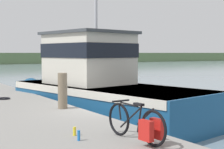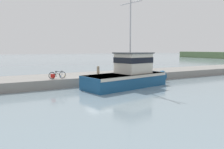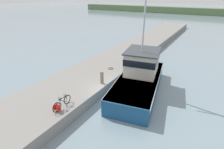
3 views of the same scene
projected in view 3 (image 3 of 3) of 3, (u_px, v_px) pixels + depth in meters
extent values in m
plane|color=gray|center=(110.00, 98.00, 15.26)|extent=(320.00, 320.00, 0.00)
cube|color=gray|center=(79.00, 84.00, 16.68)|extent=(5.75, 80.00, 0.95)
cube|color=navy|center=(138.00, 85.00, 16.09)|extent=(5.11, 9.70, 1.41)
cone|color=navy|center=(148.00, 64.00, 20.72)|extent=(1.62, 1.88, 1.34)
cube|color=beige|center=(139.00, 79.00, 15.85)|extent=(5.14, 9.53, 0.28)
cube|color=beige|center=(142.00, 62.00, 16.33)|extent=(3.31, 3.68, 2.12)
cube|color=black|center=(142.00, 59.00, 16.17)|extent=(3.37, 3.75, 0.59)
cube|color=#3D4247|center=(143.00, 51.00, 15.85)|extent=(3.57, 3.97, 0.12)
cylinder|color=#B2B2B7|center=(145.00, 11.00, 13.97)|extent=(0.14, 0.14, 6.83)
torus|color=black|center=(56.00, 107.00, 11.86)|extent=(0.11, 0.71, 0.71)
torus|color=black|center=(67.00, 99.00, 12.75)|extent=(0.11, 0.71, 0.71)
cylinder|color=black|center=(58.00, 107.00, 12.04)|extent=(0.06, 0.38, 0.19)
cylinder|color=black|center=(60.00, 103.00, 12.15)|extent=(0.05, 0.15, 0.54)
cylinder|color=black|center=(59.00, 103.00, 11.97)|extent=(0.07, 0.49, 0.40)
cylinder|color=black|center=(63.00, 101.00, 12.38)|extent=(0.08, 0.70, 0.55)
cylinder|color=black|center=(63.00, 97.00, 12.31)|extent=(0.08, 0.57, 0.05)
cylinder|color=black|center=(67.00, 97.00, 12.65)|extent=(0.04, 0.10, 0.36)
cylinder|color=black|center=(66.00, 95.00, 12.52)|extent=(0.44, 0.07, 0.04)
cube|color=black|center=(60.00, 99.00, 12.04)|extent=(0.12, 0.25, 0.05)
cube|color=red|center=(55.00, 107.00, 11.97)|extent=(0.14, 0.33, 0.39)
cube|color=red|center=(59.00, 108.00, 11.85)|extent=(0.14, 0.33, 0.39)
cylinder|color=#756651|center=(102.00, 78.00, 15.56)|extent=(0.30, 0.30, 1.15)
torus|color=black|center=(111.00, 68.00, 18.83)|extent=(0.51, 0.51, 0.05)
cylinder|color=blue|center=(59.00, 98.00, 13.33)|extent=(0.06, 0.06, 0.21)
cylinder|color=yellow|center=(64.00, 96.00, 13.62)|extent=(0.06, 0.06, 0.19)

